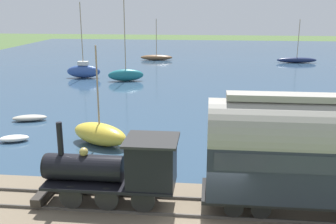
% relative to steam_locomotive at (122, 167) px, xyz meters
% --- Properties ---
extents(harbor_water, '(80.00, 80.00, 0.01)m').
position_rel_steam_locomotive_xyz_m(harbor_water, '(42.59, -3.61, -2.03)').
color(harbor_water, '#2D4760').
rests_on(harbor_water, ground).
extents(rail_embankment, '(4.59, 56.00, 0.48)m').
position_rel_steam_locomotive_xyz_m(rail_embankment, '(0.00, -3.61, -1.85)').
color(rail_embankment, '#756651').
rests_on(rail_embankment, ground).
extents(steam_locomotive, '(2.02, 5.86, 3.36)m').
position_rel_steam_locomotive_xyz_m(steam_locomotive, '(0.00, 0.00, 0.00)').
color(steam_locomotive, black).
rests_on(steam_locomotive, rail_embankment).
extents(passenger_coach, '(2.46, 8.20, 4.72)m').
position_rel_steam_locomotive_xyz_m(passenger_coach, '(-0.00, -7.34, 1.03)').
color(passenger_coach, black).
rests_on(passenger_coach, rail_embankment).
extents(sailboat_navy, '(1.43, 5.90, 6.30)m').
position_rel_steam_locomotive_xyz_m(sailboat_navy, '(45.36, -16.24, -1.58)').
color(sailboat_navy, '#192347').
rests_on(sailboat_navy, harbor_water).
extents(sailboat_yellow, '(3.29, 4.29, 6.07)m').
position_rel_steam_locomotive_xyz_m(sailboat_yellow, '(7.95, 3.18, -1.35)').
color(sailboat_yellow, gold).
rests_on(sailboat_yellow, harbor_water).
extents(sailboat_blue, '(1.26, 3.99, 8.64)m').
position_rel_steam_locomotive_xyz_m(sailboat_blue, '(30.06, 11.28, -1.19)').
color(sailboat_blue, '#335199').
rests_on(sailboat_blue, harbor_water).
extents(sailboat_brown, '(1.60, 5.03, 6.28)m').
position_rel_steam_locomotive_xyz_m(sailboat_brown, '(46.15, 4.80, -1.58)').
color(sailboat_brown, brown).
rests_on(sailboat_brown, harbor_water).
extents(sailboat_red, '(2.48, 5.15, 6.39)m').
position_rel_steam_locomotive_xyz_m(sailboat_red, '(7.77, -10.69, -1.52)').
color(sailboat_red, '#B72D23').
rests_on(sailboat_red, harbor_water).
extents(sailboat_teal, '(1.95, 4.12, 9.61)m').
position_rel_steam_locomotive_xyz_m(sailboat_teal, '(28.62, 5.93, -1.29)').
color(sailboat_teal, '#1E707A').
rests_on(sailboat_teal, harbor_water).
extents(rowboat_near_shore, '(1.58, 2.65, 0.44)m').
position_rel_steam_locomotive_xyz_m(rowboat_near_shore, '(12.37, 9.76, -1.81)').
color(rowboat_near_shore, '#B7B2A3').
rests_on(rowboat_near_shore, harbor_water).
extents(rowboat_off_pier, '(1.44, 2.00, 0.40)m').
position_rel_steam_locomotive_xyz_m(rowboat_off_pier, '(7.88, 8.71, -1.83)').
color(rowboat_off_pier, silver).
rests_on(rowboat_off_pier, harbor_water).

